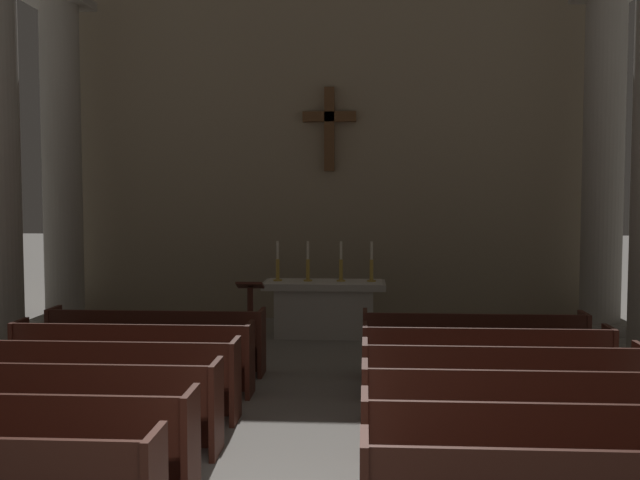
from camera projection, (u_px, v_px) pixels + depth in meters
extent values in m
cube|color=#4C2319|center=(18.00, 446.00, 6.48)|extent=(2.99, 0.40, 0.05)
cube|color=#4C2319|center=(5.00, 423.00, 6.24)|extent=(2.99, 0.05, 0.50)
cube|color=#4C2319|center=(28.00, 464.00, 6.67)|extent=(2.99, 0.04, 0.40)
cube|color=#4C2319|center=(191.00, 445.00, 6.36)|extent=(0.06, 0.50, 0.95)
cube|color=#4C2319|center=(68.00, 410.00, 7.56)|extent=(2.99, 0.40, 0.05)
cube|color=#4C2319|center=(58.00, 389.00, 7.32)|extent=(2.99, 0.05, 0.50)
cube|color=#4C2319|center=(75.00, 426.00, 7.76)|extent=(2.99, 0.04, 0.40)
cube|color=#4C2319|center=(216.00, 408.00, 7.45)|extent=(0.06, 0.50, 0.95)
cube|color=#4C2319|center=(105.00, 382.00, 8.64)|extent=(2.99, 0.40, 0.05)
cube|color=#4C2319|center=(98.00, 363.00, 8.40)|extent=(2.99, 0.05, 0.50)
cube|color=#4C2319|center=(111.00, 397.00, 8.84)|extent=(2.99, 0.04, 0.40)
cube|color=#4C2319|center=(235.00, 381.00, 8.53)|extent=(0.06, 0.50, 0.95)
cube|color=#4C2319|center=(134.00, 361.00, 9.72)|extent=(2.99, 0.40, 0.05)
cube|color=#4C2319|center=(128.00, 344.00, 9.48)|extent=(2.99, 0.05, 0.50)
cube|color=#4C2319|center=(139.00, 375.00, 9.92)|extent=(2.99, 0.04, 0.40)
cube|color=#4C2319|center=(250.00, 359.00, 9.61)|extent=(0.06, 0.50, 0.95)
cube|color=#4C2319|center=(19.00, 356.00, 9.79)|extent=(0.06, 0.50, 0.95)
cube|color=#4C2319|center=(157.00, 344.00, 10.81)|extent=(2.99, 0.40, 0.05)
cube|color=#4C2319|center=(153.00, 328.00, 10.56)|extent=(2.99, 0.05, 0.50)
cube|color=#4C2319|center=(161.00, 357.00, 11.00)|extent=(2.99, 0.04, 0.40)
cube|color=#4C2319|center=(262.00, 342.00, 10.69)|extent=(0.06, 0.50, 0.95)
cube|color=#4C2319|center=(54.00, 340.00, 10.88)|extent=(0.06, 0.50, 0.95)
cube|color=#4C2319|center=(548.00, 458.00, 6.20)|extent=(2.99, 0.40, 0.05)
cube|color=#4C2319|center=(556.00, 434.00, 5.96)|extent=(2.99, 0.05, 0.50)
cube|color=#4C2319|center=(542.00, 476.00, 6.40)|extent=(2.99, 0.04, 0.40)
cube|color=#4C2319|center=(364.00, 449.00, 6.27)|extent=(0.06, 0.50, 0.95)
cube|color=#4C2319|center=(521.00, 418.00, 7.28)|extent=(2.99, 0.40, 0.05)
cube|color=#4C2319|center=(526.00, 397.00, 7.04)|extent=(2.99, 0.05, 0.50)
cube|color=#4C2319|center=(517.00, 435.00, 7.48)|extent=(2.99, 0.04, 0.40)
cube|color=#4C2319|center=(365.00, 411.00, 7.36)|extent=(0.06, 0.50, 0.95)
cube|color=#4C2319|center=(501.00, 389.00, 8.37)|extent=(2.99, 0.40, 0.05)
cube|color=#4C2319|center=(505.00, 369.00, 8.12)|extent=(2.99, 0.05, 0.50)
cube|color=#4C2319|center=(498.00, 404.00, 8.56)|extent=(2.99, 0.04, 0.40)
cube|color=#4C2319|center=(365.00, 383.00, 8.44)|extent=(0.06, 0.50, 0.95)
cube|color=#4C2319|center=(485.00, 366.00, 9.45)|extent=(2.99, 0.40, 0.05)
cube|color=#4C2319|center=(489.00, 348.00, 9.21)|extent=(2.99, 0.05, 0.50)
cube|color=#4C2319|center=(483.00, 380.00, 9.64)|extent=(2.99, 0.04, 0.40)
cube|color=#4C2319|center=(365.00, 361.00, 9.52)|extent=(0.06, 0.50, 0.95)
cube|color=#4C2319|center=(609.00, 364.00, 9.33)|extent=(0.06, 0.50, 0.95)
cube|color=#4C2319|center=(473.00, 348.00, 10.53)|extent=(2.99, 0.40, 0.05)
cube|color=#4C2319|center=(476.00, 332.00, 10.29)|extent=(2.99, 0.05, 0.50)
cube|color=#4C2319|center=(471.00, 361.00, 10.72)|extent=(2.99, 0.04, 0.40)
cube|color=#4C2319|center=(365.00, 344.00, 10.60)|extent=(0.06, 0.50, 0.95)
cube|color=#4C2319|center=(584.00, 346.00, 10.41)|extent=(0.06, 0.50, 0.95)
cube|color=#9E998E|center=(1.00, 349.00, 12.03)|extent=(1.04, 1.04, 0.20)
cube|color=#9E998E|center=(66.00, 321.00, 14.61)|extent=(1.04, 1.04, 0.20)
cylinder|color=#9E998E|center=(62.00, 168.00, 14.41)|extent=(0.74, 0.74, 6.18)
cube|color=#9E998E|center=(58.00, 1.00, 14.20)|extent=(1.11, 1.11, 0.16)
cube|color=#9E998E|center=(599.00, 327.00, 13.98)|extent=(1.04, 1.04, 0.20)
cylinder|color=#9E998E|center=(603.00, 167.00, 13.79)|extent=(0.74, 0.74, 6.18)
cube|color=#BCB7AD|center=(324.00, 312.00, 13.54)|extent=(1.76, 0.72, 0.88)
cube|color=#BCB7AD|center=(324.00, 285.00, 13.51)|extent=(2.20, 0.90, 0.12)
cube|color=silver|center=(324.00, 281.00, 13.50)|extent=(2.09, 0.86, 0.01)
cylinder|color=#B79338|center=(278.00, 280.00, 13.55)|extent=(0.16, 0.16, 0.02)
cylinder|color=#B79338|center=(278.00, 270.00, 13.54)|extent=(0.07, 0.07, 0.40)
cylinder|color=silver|center=(278.00, 250.00, 13.52)|extent=(0.04, 0.04, 0.33)
cylinder|color=#B79338|center=(308.00, 280.00, 13.52)|extent=(0.16, 0.16, 0.02)
cylinder|color=#B79338|center=(308.00, 270.00, 13.51)|extent=(0.07, 0.07, 0.40)
cylinder|color=silver|center=(308.00, 250.00, 13.48)|extent=(0.04, 0.04, 0.33)
cylinder|color=#B79338|center=(341.00, 281.00, 13.48)|extent=(0.16, 0.16, 0.02)
cylinder|color=#B79338|center=(341.00, 270.00, 13.47)|extent=(0.07, 0.07, 0.40)
cylinder|color=silver|center=(341.00, 250.00, 13.45)|extent=(0.04, 0.04, 0.33)
cylinder|color=#B79338|center=(371.00, 281.00, 13.45)|extent=(0.16, 0.16, 0.02)
cylinder|color=#B79338|center=(371.00, 271.00, 13.44)|extent=(0.07, 0.07, 0.40)
cylinder|color=silver|center=(372.00, 251.00, 13.41)|extent=(0.04, 0.04, 0.33)
cube|color=gray|center=(330.00, 148.00, 15.36)|extent=(11.43, 0.25, 7.07)
cube|color=brown|center=(329.00, 129.00, 15.11)|extent=(0.20, 0.20, 1.69)
cube|color=brown|center=(329.00, 117.00, 15.09)|extent=(1.08, 0.20, 0.20)
cylinder|color=#4C2319|center=(250.00, 348.00, 12.44)|extent=(0.36, 0.36, 0.04)
cylinder|color=#4C2319|center=(250.00, 318.00, 12.41)|extent=(0.10, 0.10, 1.05)
cube|color=#4C2319|center=(250.00, 285.00, 12.37)|extent=(0.44, 0.31, 0.15)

